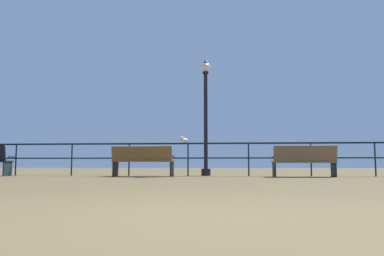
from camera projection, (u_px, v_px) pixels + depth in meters
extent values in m
plane|color=brown|center=(195.00, 219.00, 2.57)|extent=(60.00, 60.00, 0.00)
cube|color=black|center=(218.00, 143.00, 11.45)|extent=(20.31, 0.05, 0.05)
cube|color=black|center=(218.00, 158.00, 11.41)|extent=(20.31, 0.04, 0.04)
cylinder|color=black|center=(16.00, 160.00, 11.97)|extent=(0.04, 0.04, 0.99)
cylinder|color=black|center=(72.00, 160.00, 11.81)|extent=(0.04, 0.04, 0.99)
cylinder|color=black|center=(129.00, 160.00, 11.65)|extent=(0.04, 0.04, 0.99)
cylinder|color=black|center=(188.00, 160.00, 11.49)|extent=(0.04, 0.04, 0.99)
cylinder|color=black|center=(249.00, 160.00, 11.33)|extent=(0.04, 0.04, 0.99)
cylinder|color=black|center=(311.00, 160.00, 11.17)|extent=(0.04, 0.04, 0.99)
cylinder|color=black|center=(375.00, 159.00, 11.00)|extent=(0.04, 0.04, 0.99)
cube|color=#18272B|center=(7.00, 169.00, 11.38)|extent=(0.04, 0.43, 0.44)
cube|color=#18272B|center=(11.00, 157.00, 11.61)|extent=(0.04, 0.34, 0.04)
cube|color=brown|center=(143.00, 161.00, 11.04)|extent=(1.80, 0.56, 0.05)
cube|color=brown|center=(142.00, 154.00, 10.83)|extent=(1.79, 0.19, 0.43)
cube|color=black|center=(172.00, 169.00, 10.91)|extent=(0.06, 0.44, 0.45)
cube|color=black|center=(173.00, 156.00, 11.14)|extent=(0.05, 0.34, 0.04)
cube|color=black|center=(115.00, 169.00, 11.12)|extent=(0.06, 0.44, 0.45)
cube|color=black|center=(118.00, 156.00, 11.35)|extent=(0.05, 0.34, 0.04)
cube|color=brown|center=(304.00, 162.00, 10.63)|extent=(1.76, 0.52, 0.05)
cube|color=brown|center=(305.00, 154.00, 10.44)|extent=(1.75, 0.18, 0.47)
cube|color=black|center=(334.00, 169.00, 10.56)|extent=(0.05, 0.42, 0.42)
cube|color=black|center=(331.00, 157.00, 10.78)|extent=(0.05, 0.33, 0.04)
cube|color=black|center=(274.00, 169.00, 10.66)|extent=(0.05, 0.42, 0.42)
cube|color=black|center=(273.00, 157.00, 10.88)|extent=(0.05, 0.33, 0.04)
cylinder|color=black|center=(206.00, 172.00, 11.68)|extent=(0.29, 0.29, 0.22)
cylinder|color=black|center=(206.00, 121.00, 11.83)|extent=(0.12, 0.12, 3.02)
cylinder|color=black|center=(206.00, 73.00, 11.98)|extent=(0.19, 0.19, 0.06)
sphere|color=beige|center=(206.00, 67.00, 11.99)|extent=(0.30, 0.30, 0.30)
cone|color=black|center=(206.00, 61.00, 12.01)|extent=(0.15, 0.15, 0.10)
ellipsoid|color=white|center=(185.00, 140.00, 11.55)|extent=(0.29, 0.29, 0.14)
ellipsoid|color=gray|center=(185.00, 140.00, 11.55)|extent=(0.25, 0.25, 0.05)
sphere|color=white|center=(182.00, 138.00, 11.48)|extent=(0.12, 0.12, 0.12)
cone|color=gold|center=(180.00, 138.00, 11.43)|extent=(0.07, 0.07, 0.05)
cube|color=gray|center=(188.00, 140.00, 11.64)|extent=(0.11, 0.11, 0.02)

